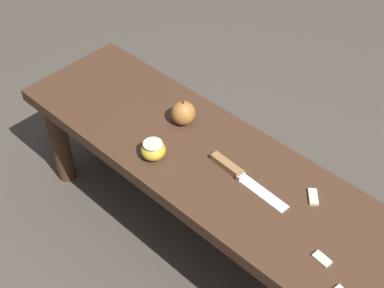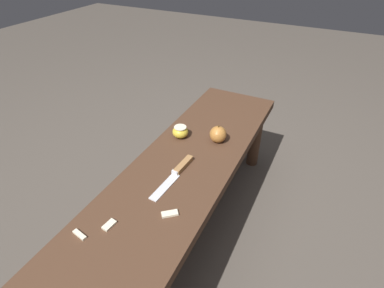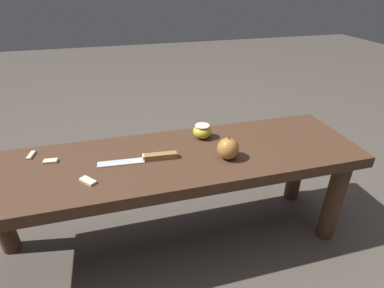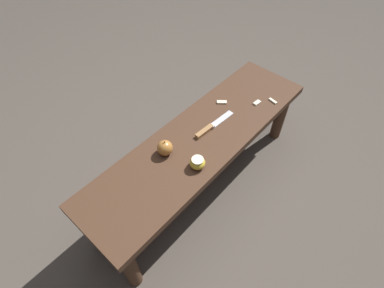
% 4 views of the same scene
% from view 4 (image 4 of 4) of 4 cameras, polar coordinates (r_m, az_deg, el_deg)
% --- Properties ---
extents(ground_plane, '(8.00, 8.00, 0.00)m').
position_cam_4_polar(ground_plane, '(1.78, 1.56, -7.24)').
color(ground_plane, '#4C443D').
extents(wooden_bench, '(1.35, 0.38, 0.40)m').
position_cam_4_polar(wooden_bench, '(1.51, 1.82, -0.25)').
color(wooden_bench, '#472D1E').
rests_on(wooden_bench, ground_plane).
extents(knife, '(0.26, 0.05, 0.02)m').
position_cam_4_polar(knife, '(1.49, 3.35, 3.10)').
color(knife, silver).
rests_on(knife, wooden_bench).
extents(apple_whole, '(0.07, 0.07, 0.08)m').
position_cam_4_polar(apple_whole, '(1.37, -5.18, -0.75)').
color(apple_whole, '#B27233').
rests_on(apple_whole, wooden_bench).
extents(apple_cut, '(0.07, 0.07, 0.05)m').
position_cam_4_polar(apple_cut, '(1.33, 1.05, -3.58)').
color(apple_cut, gold).
rests_on(apple_cut, wooden_bench).
extents(apple_slice_near_knife, '(0.05, 0.06, 0.01)m').
position_cam_4_polar(apple_slice_near_knife, '(1.64, 5.69, 7.95)').
color(apple_slice_near_knife, beige).
rests_on(apple_slice_near_knife, wooden_bench).
extents(apple_slice_center, '(0.05, 0.03, 0.01)m').
position_cam_4_polar(apple_slice_center, '(1.67, 12.29, 7.70)').
color(apple_slice_center, beige).
rests_on(apple_slice_center, wooden_bench).
extents(apple_slice_near_bowl, '(0.02, 0.05, 0.01)m').
position_cam_4_polar(apple_slice_near_bowl, '(1.70, 15.15, 7.92)').
color(apple_slice_near_bowl, beige).
rests_on(apple_slice_near_bowl, wooden_bench).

